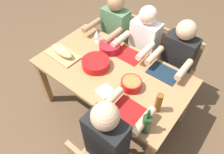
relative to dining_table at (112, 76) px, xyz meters
The scene contains 21 objects.
ground_plane 0.65m from the dining_table, ahead, with size 8.00×8.00×0.00m, color brown.
dining_table is the anchor object (origin of this frame).
diner_far_left 0.76m from the dining_table, 126.96° to the left, with size 0.41×0.53×1.20m.
chair_near_left 0.92m from the dining_table, 119.98° to the right, with size 0.40×0.40×0.85m.
diner_near_left 0.76m from the dining_table, 126.96° to the right, with size 0.41×0.53×1.20m.
chair_near_center 0.80m from the dining_table, 90.00° to the right, with size 0.40×0.40×0.85m.
diner_near_center 0.60m from the dining_table, 90.00° to the right, with size 0.41×0.53×1.20m.
chair_near_right 0.92m from the dining_table, 60.02° to the right, with size 0.40×0.40×0.85m.
diner_near_right 0.76m from the dining_table, 53.04° to the right, with size 0.41×0.53×1.20m.
serving_bowl_pasta 0.23m from the dining_table, 20.13° to the left, with size 0.30×0.30×0.09m.
serving_bowl_fruit 0.33m from the dining_table, 166.99° to the left, with size 0.20×0.20×0.09m.
serving_bowl_greens 0.35m from the dining_table, 46.46° to the right, with size 0.24×0.24×0.09m.
cutting_board 0.62m from the dining_table, 16.21° to the left, with size 0.40×0.22×0.02m, color tan.
bread_loaf 0.63m from the dining_table, 16.21° to the left, with size 0.32×0.11×0.09m, color tan.
wine_bottle 0.78m from the dining_table, 149.93° to the left, with size 0.08×0.08×0.29m.
beer_bottle 0.68m from the dining_table, 167.13° to the left, with size 0.06×0.06×0.22m, color brown.
wine_glass 0.55m from the dining_table, 31.24° to the right, with size 0.08×0.08×0.17m.
placemat_far_left 0.55m from the dining_table, 146.11° to the left, with size 0.32×0.23×0.01m, color maroon.
placemat_near_left 0.55m from the dining_table, 146.11° to the right, with size 0.32×0.23×0.01m, color #142333.
placemat_near_center 0.32m from the dining_table, 90.00° to the right, with size 0.32×0.23×0.01m, color maroon.
napkin_stack 0.32m from the dining_table, 116.27° to the left, with size 0.14×0.14×0.02m, color white.
Camera 1 is at (-0.96, 1.21, 2.33)m, focal length 33.20 mm.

